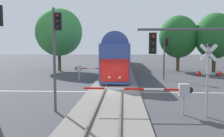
# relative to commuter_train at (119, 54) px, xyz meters

# --- Properties ---
(ground_plane) EXTENTS (220.00, 220.00, 0.00)m
(ground_plane) POSITION_rel_commuter_train_xyz_m (-0.00, -21.35, -2.79)
(ground_plane) COLOR #3D3D42
(road_centre_stripe) EXTENTS (44.00, 0.20, 0.01)m
(road_centre_stripe) POSITION_rel_commuter_train_xyz_m (-0.00, -21.35, -2.79)
(road_centre_stripe) COLOR beige
(road_centre_stripe) RESTS_ON ground
(railway_track) EXTENTS (4.40, 80.00, 0.32)m
(railway_track) POSITION_rel_commuter_train_xyz_m (-0.00, -21.35, -2.70)
(railway_track) COLOR slate
(railway_track) RESTS_ON ground
(commuter_train) EXTENTS (3.04, 41.73, 5.16)m
(commuter_train) POSITION_rel_commuter_train_xyz_m (0.00, 0.00, 0.00)
(commuter_train) COLOR #384C93
(commuter_train) RESTS_ON railway_track
(crossing_gate_near) EXTENTS (6.25, 0.40, 1.80)m
(crossing_gate_near) POSITION_rel_commuter_train_xyz_m (3.55, -28.21, -1.40)
(crossing_gate_near) COLOR #B7B7BC
(crossing_gate_near) RESTS_ON ground
(crossing_signal_mast) EXTENTS (1.36, 0.44, 4.15)m
(crossing_signal_mast) POSITION_rel_commuter_train_xyz_m (5.47, -28.59, -0.26)
(crossing_signal_mast) COLOR #B2B2B7
(crossing_signal_mast) RESTS_ON ground
(crossing_gate_far) EXTENTS (5.33, 0.40, 1.80)m
(crossing_gate_far) POSITION_rel_commuter_train_xyz_m (-3.76, -14.50, -1.40)
(crossing_gate_far) COLOR #B7B7BC
(crossing_gate_far) RESTS_ON ground
(traffic_signal_near_right) EXTENTS (5.25, 0.38, 4.94)m
(traffic_signal_near_right) POSITION_rel_commuter_train_xyz_m (4.88, -30.35, 0.94)
(traffic_signal_near_right) COLOR #4C4C51
(traffic_signal_near_right) RESTS_ON ground
(traffic_signal_far_side) EXTENTS (0.53, 0.38, 5.26)m
(traffic_signal_far_side) POSITION_rel_commuter_train_xyz_m (5.85, -12.92, 0.73)
(traffic_signal_far_side) COLOR #4C4C51
(traffic_signal_far_side) RESTS_ON ground
(traffic_signal_median) EXTENTS (0.53, 0.38, 6.16)m
(traffic_signal_median) POSITION_rel_commuter_train_xyz_m (-3.10, -27.86, 1.32)
(traffic_signal_median) COLOR #4C4C51
(traffic_signal_median) RESTS_ON ground
(maple_right_background) EXTENTS (5.93, 5.93, 9.13)m
(maple_right_background) POSITION_rel_commuter_train_xyz_m (14.76, -4.32, 2.81)
(maple_right_background) COLOR #4C3828
(maple_right_background) RESTS_ON ground
(oak_far_right) EXTENTS (6.17, 6.17, 8.98)m
(oak_far_right) POSITION_rel_commuter_train_xyz_m (9.64, -2.69, 2.78)
(oak_far_right) COLOR brown
(oak_far_right) RESTS_ON ground
(oak_behind_train) EXTENTS (7.54, 7.54, 10.22)m
(oak_behind_train) POSITION_rel_commuter_train_xyz_m (-9.69, -3.20, 3.55)
(oak_behind_train) COLOR #4C3828
(oak_behind_train) RESTS_ON ground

